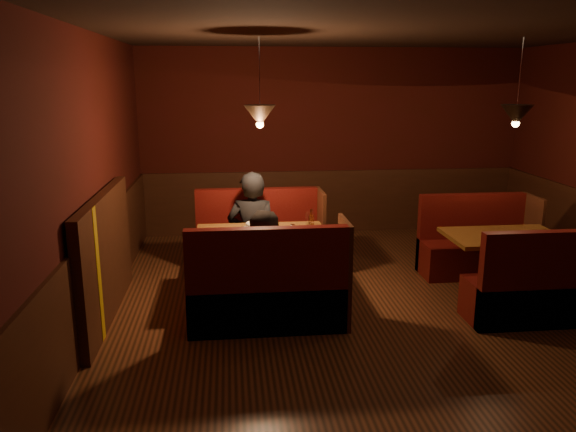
{
  "coord_description": "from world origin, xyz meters",
  "views": [
    {
      "loc": [
        -1.63,
        -5.26,
        2.43
      ],
      "look_at": [
        -1.0,
        0.74,
        0.95
      ],
      "focal_mm": 35.0,
      "sensor_mm": 36.0,
      "label": 1
    }
  ],
  "objects": [
    {
      "name": "second_table",
      "position": [
        1.44,
        0.54,
        0.53
      ],
      "size": [
        1.28,
        0.82,
        0.72
      ],
      "color": "#563513",
      "rests_on": "ground"
    },
    {
      "name": "room",
      "position": [
        -0.28,
        0.05,
        1.05
      ],
      "size": [
        6.02,
        7.02,
        2.92
      ],
      "color": "#341F11",
      "rests_on": "ground"
    },
    {
      "name": "diner_a",
      "position": [
        -1.37,
        1.35,
        0.85
      ],
      "size": [
        0.68,
        0.51,
        1.71
      ],
      "primitive_type": "imported",
      "rotation": [
        0.0,
        0.0,
        2.97
      ],
      "color": "black",
      "rests_on": "ground"
    },
    {
      "name": "second_bench_far",
      "position": [
        1.47,
        1.3,
        0.32
      ],
      "size": [
        1.41,
        0.53,
        1.01
      ],
      "color": "#460A06",
      "rests_on": "ground"
    },
    {
      "name": "main_bench_near",
      "position": [
        -1.27,
        -0.08,
        0.34
      ],
      "size": [
        1.59,
        0.57,
        1.08
      ],
      "color": "#460A06",
      "rests_on": "ground"
    },
    {
      "name": "diner_b",
      "position": [
        -1.27,
        0.07,
        0.76
      ],
      "size": [
        0.81,
        0.67,
        1.51
      ],
      "primitive_type": "imported",
      "rotation": [
        0.0,
        0.0,
        -0.13
      ],
      "color": "black",
      "rests_on": "ground"
    },
    {
      "name": "main_table",
      "position": [
        -1.28,
        0.74,
        0.59
      ],
      "size": [
        1.44,
        0.87,
        1.01
      ],
      "color": "#563513",
      "rests_on": "ground"
    },
    {
      "name": "main_bench_far",
      "position": [
        -1.27,
        1.56,
        0.34
      ],
      "size": [
        1.59,
        0.57,
        1.08
      ],
      "color": "#460A06",
      "rests_on": "ground"
    },
    {
      "name": "second_bench_near",
      "position": [
        1.47,
        -0.23,
        0.32
      ],
      "size": [
        1.41,
        0.53,
        1.01
      ],
      "color": "#460A06",
      "rests_on": "ground"
    }
  ]
}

